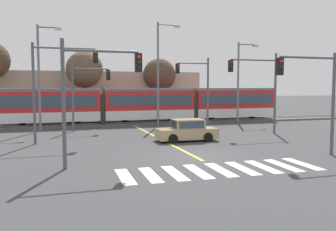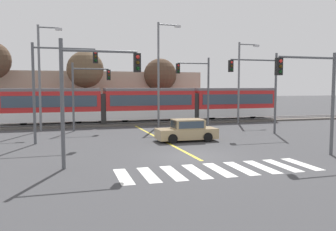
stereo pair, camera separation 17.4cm
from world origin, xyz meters
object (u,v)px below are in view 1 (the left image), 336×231
object	(u,v)px
traffic_light_far_right	(198,82)
bare_tree_west	(85,70)
traffic_light_mid_right	(260,81)
street_lamp_west	(41,72)
sedan_crossing	(187,131)
traffic_light_near_right	(314,87)
traffic_light_near_left	(91,84)
street_lamp_centre	(160,68)
traffic_light_far_left	(86,87)
bare_tree_east	(159,75)
light_rail_tram	(148,103)
street_lamp_east	(240,77)
traffic_light_mid_left	(55,77)

from	to	relation	value
traffic_light_far_right	bare_tree_west	distance (m)	12.68
traffic_light_mid_right	street_lamp_west	size ratio (longest dim) A/B	0.72
sedan_crossing	traffic_light_near_right	world-z (taller)	traffic_light_near_right
street_lamp_west	traffic_light_near_left	bearing A→B (deg)	-79.61
street_lamp_west	street_lamp_centre	xyz separation A→B (m)	(10.54, 0.44, 0.45)
traffic_light_far_left	sedan_crossing	bearing A→B (deg)	-51.38
traffic_light_near_left	bare_tree_west	bearing A→B (deg)	86.50
traffic_light_near_left	bare_tree_east	size ratio (longest dim) A/B	0.84
sedan_crossing	traffic_light_mid_right	bearing A→B (deg)	12.91
traffic_light_near_left	traffic_light_mid_right	xyz separation A→B (m)	(13.82, 7.83, 0.30)
light_rail_tram	traffic_light_near_right	bearing A→B (deg)	-77.18
traffic_light_near_left	street_lamp_west	world-z (taller)	street_lamp_west
sedan_crossing	street_lamp_centre	distance (m)	10.38
traffic_light_near_right	street_lamp_centre	xyz separation A→B (m)	(-3.93, 16.35, 1.67)
traffic_light_mid_right	traffic_light_near_right	bearing A→B (deg)	-103.56
street_lamp_east	bare_tree_east	distance (m)	10.43
traffic_light_far_left	traffic_light_far_right	distance (m)	10.10
traffic_light_mid_right	street_lamp_east	world-z (taller)	street_lamp_east
traffic_light_near_left	bare_tree_east	xyz separation A→B (m)	(10.22, 24.14, 1.20)
sedan_crossing	bare_tree_west	xyz separation A→B (m)	(-5.74, 15.65, 4.85)
bare_tree_east	street_lamp_west	bearing A→B (deg)	-144.93
traffic_light_far_left	traffic_light_mid_left	distance (m)	6.68
sedan_crossing	bare_tree_west	world-z (taller)	bare_tree_west
traffic_light_near_left	street_lamp_west	xyz separation A→B (m)	(-2.76, 15.03, 1.11)
traffic_light_near_left	street_lamp_east	bearing A→B (deg)	43.83
traffic_light_mid_right	bare_tree_east	world-z (taller)	bare_tree_east
traffic_light_mid_left	street_lamp_west	xyz separation A→B (m)	(-1.16, 7.12, 0.57)
traffic_light_near_left	bare_tree_west	world-z (taller)	bare_tree_west
light_rail_tram	traffic_light_near_left	size ratio (longest dim) A/B	4.69
light_rail_tram	bare_tree_west	distance (m)	7.87
traffic_light_far_right	traffic_light_mid_left	bearing A→B (deg)	-154.99
traffic_light_far_right	street_lamp_east	size ratio (longest dim) A/B	0.78
street_lamp_west	street_lamp_centre	size ratio (longest dim) A/B	0.92
sedan_crossing	traffic_light_near_left	bearing A→B (deg)	-138.42
traffic_light_far_left	traffic_light_near_right	bearing A→B (deg)	-54.00
street_lamp_west	street_lamp_centre	distance (m)	10.56
traffic_light_far_right	traffic_light_mid_right	bearing A→B (deg)	-63.96
light_rail_tram	sedan_crossing	world-z (taller)	light_rail_tram
traffic_light_mid_right	light_rail_tram	bearing A→B (deg)	121.73
traffic_light_near_right	traffic_light_far_right	size ratio (longest dim) A/B	0.88
street_lamp_east	street_lamp_centre	bearing A→B (deg)	-178.25
street_lamp_centre	light_rail_tram	bearing A→B (deg)	98.61
street_lamp_centre	traffic_light_near_right	bearing A→B (deg)	-76.48
street_lamp_east	traffic_light_far_left	bearing A→B (deg)	-173.98
light_rail_tram	street_lamp_centre	distance (m)	4.44
sedan_crossing	traffic_light_near_left	world-z (taller)	traffic_light_near_left
bare_tree_east	light_rail_tram	bearing A→B (deg)	-115.94
traffic_light_far_left	traffic_light_mid_right	bearing A→B (deg)	-25.77
sedan_crossing	street_lamp_centre	world-z (taller)	street_lamp_centre
traffic_light_far_left	street_lamp_centre	world-z (taller)	street_lamp_centre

